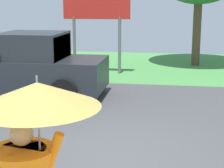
% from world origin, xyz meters
% --- Properties ---
extents(ground_plane, '(40.00, 22.00, 0.20)m').
position_xyz_m(ground_plane, '(0.00, 2.95, -0.05)').
color(ground_plane, '#424244').
extents(pickup_truck, '(5.20, 2.28, 1.88)m').
position_xyz_m(pickup_truck, '(-3.44, 4.00, 0.87)').
color(pickup_truck, '#23282D').
rests_on(pickup_truck, ground_plane).
extents(roadside_billboard, '(2.60, 0.12, 3.50)m').
position_xyz_m(roadside_billboard, '(-1.82, 7.84, 2.55)').
color(roadside_billboard, slate).
rests_on(roadside_billboard, ground_plane).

